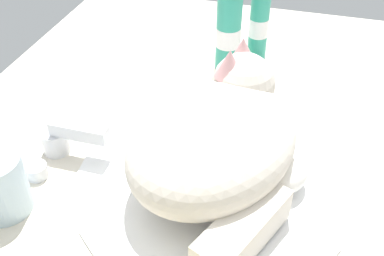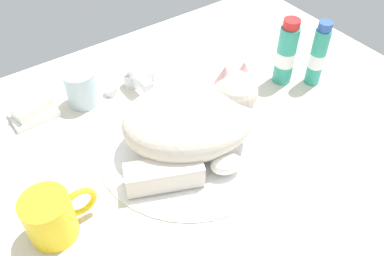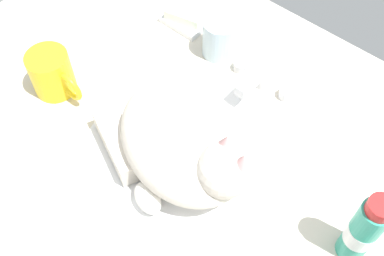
{
  "view_description": "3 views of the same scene",
  "coord_description": "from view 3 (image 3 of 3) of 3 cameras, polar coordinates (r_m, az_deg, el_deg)",
  "views": [
    {
      "loc": [
        -41.39,
        -9.13,
        42.38
      ],
      "look_at": [
        0.69,
        2.83,
        7.64
      ],
      "focal_mm": 43.54,
      "sensor_mm": 36.0,
      "label": 1
    },
    {
      "loc": [
        -30.31,
        -43.79,
        56.56
      ],
      "look_at": [
        -0.28,
        -1.3,
        5.48
      ],
      "focal_mm": 38.3,
      "sensor_mm": 36.0,
      "label": 2
    },
    {
      "loc": [
        26.75,
        -29.47,
        67.26
      ],
      "look_at": [
        -1.54,
        3.64,
        4.02
      ],
      "focal_mm": 44.41,
      "sensor_mm": 36.0,
      "label": 3
    }
  ],
  "objects": [
    {
      "name": "cat",
      "position": [
        0.72,
        -0.76,
        -1.89
      ],
      "size": [
        30.36,
        25.39,
        14.2
      ],
      "color": "beige",
      "rests_on": "sink_basin"
    },
    {
      "name": "faucet",
      "position": [
        0.86,
        8.21,
        5.91
      ],
      "size": [
        13.08,
        9.72,
        5.38
      ],
      "color": "silver",
      "rests_on": "ground_plane"
    },
    {
      "name": "toothpaste_bottle",
      "position": [
        0.69,
        19.88,
        -11.49
      ],
      "size": [
        4.21,
        4.21,
        15.03
      ],
      "color": "teal",
      "rests_on": "ground_plane"
    },
    {
      "name": "coffee_mug",
      "position": [
        0.87,
        -16.41,
        6.28
      ],
      "size": [
        11.45,
        7.45,
        8.23
      ],
      "color": "yellow",
      "rests_on": "ground_plane"
    },
    {
      "name": "soap_dish",
      "position": [
        0.98,
        -0.79,
        12.76
      ],
      "size": [
        9.0,
        6.4,
        1.2
      ],
      "primitive_type": "cube",
      "color": "white",
      "rests_on": "ground_plane"
    },
    {
      "name": "rinse_cup",
      "position": [
        0.9,
        3.35,
        10.77
      ],
      "size": [
        6.45,
        6.45,
        7.64
      ],
      "color": "silver",
      "rests_on": "ground_plane"
    },
    {
      "name": "soap_bar",
      "position": [
        0.97,
        -0.81,
        13.46
      ],
      "size": [
        8.17,
        5.76,
        2.06
      ],
      "primitive_type": "cube",
      "rotation": [
        0.0,
        0.0,
        0.23
      ],
      "color": "silver",
      "rests_on": "soap_dish"
    },
    {
      "name": "ground_plane",
      "position": [
        0.79,
        -0.86,
        -4.5
      ],
      "size": [
        110.0,
        82.5,
        3.0
      ],
      "primitive_type": "cube",
      "color": "beige"
    },
    {
      "name": "sink_basin",
      "position": [
        0.78,
        -0.88,
        -3.82
      ],
      "size": [
        34.97,
        34.97,
        0.69
      ],
      "primitive_type": "cylinder",
      "color": "white",
      "rests_on": "ground_plane"
    }
  ]
}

